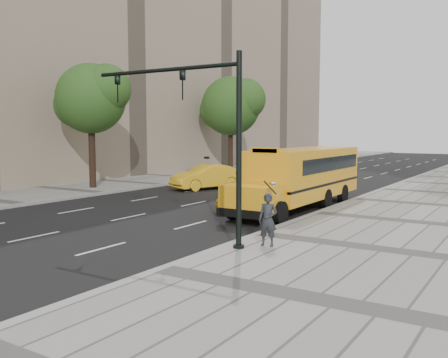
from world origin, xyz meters
The scene contains 11 objects.
ground centered at (0.00, 0.00, 0.00)m, with size 140.00×140.00×0.00m, color black.
sidewalk_far centered at (-11.00, 0.00, 0.07)m, with size 6.00×140.00×0.15m, color gray.
curb_museum centered at (6.00, 0.00, 0.07)m, with size 0.30×140.00×0.15m, color gray.
curb_far centered at (-8.00, 0.00, 0.07)m, with size 0.30×140.00×0.15m, color gray.
tree_b centered at (-10.41, 1.62, 6.06)m, with size 5.16×4.59×8.32m.
tree_c centered at (-10.39, 19.07, 6.31)m, with size 6.26×5.57×9.05m.
school_bus centered at (4.50, 1.91, 1.76)m, with size 2.96×11.56×3.19m.
taxi_near centered at (2.00, -0.20, 0.72)m, with size 1.69×4.20×1.43m, color yellow.
taxi_far centered at (-4.29, 6.02, 0.82)m, with size 1.74×4.98×1.64m, color yellow.
pedestrian centered at (7.26, -7.22, 1.02)m, with size 0.64×0.42×1.75m, color #25282C.
traffic_signal centered at (5.19, -7.97, 4.09)m, with size 6.18×0.36×6.40m.
Camera 1 is at (14.71, -21.53, 3.92)m, focal length 40.00 mm.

